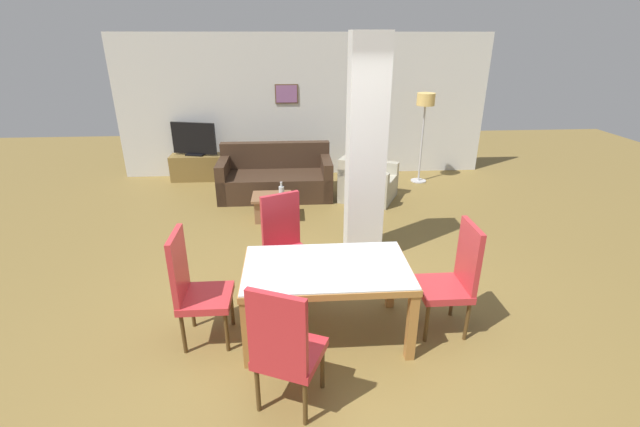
# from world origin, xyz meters

# --- Properties ---
(ground_plane) EXTENTS (18.00, 18.00, 0.00)m
(ground_plane) POSITION_xyz_m (0.00, 0.00, 0.00)
(ground_plane) COLOR olive
(back_wall) EXTENTS (7.20, 0.09, 2.70)m
(back_wall) POSITION_xyz_m (-0.00, 5.16, 1.35)
(back_wall) COLOR silver
(back_wall) RESTS_ON ground_plane
(divider_pillar) EXTENTS (0.44, 0.37, 2.70)m
(divider_pillar) POSITION_xyz_m (0.59, 1.56, 1.35)
(divider_pillar) COLOR silver
(divider_pillar) RESTS_ON ground_plane
(dining_table) EXTENTS (1.51, 0.89, 0.73)m
(dining_table) POSITION_xyz_m (0.00, 0.00, 0.58)
(dining_table) COLOR #A77237
(dining_table) RESTS_ON ground_plane
(dining_chair_far_left) EXTENTS (0.61, 0.61, 1.10)m
(dining_chair_far_left) POSITION_xyz_m (-0.38, 0.82, 0.58)
(dining_chair_far_left) COLOR #BB2835
(dining_chair_far_left) RESTS_ON ground_plane
(dining_chair_head_right) EXTENTS (0.46, 0.46, 1.10)m
(dining_chair_head_right) POSITION_xyz_m (1.19, 0.00, 0.58)
(dining_chair_head_right) COLOR #B92F35
(dining_chair_head_right) RESTS_ON ground_plane
(dining_chair_near_left) EXTENTS (0.60, 0.60, 1.10)m
(dining_chair_near_left) POSITION_xyz_m (-0.37, -0.87, 0.58)
(dining_chair_near_left) COLOR #B8282F
(dining_chair_near_left) RESTS_ON ground_plane
(dining_chair_head_left) EXTENTS (0.46, 0.46, 1.10)m
(dining_chair_head_left) POSITION_xyz_m (-1.19, 0.00, 0.58)
(dining_chair_head_left) COLOR #C23036
(dining_chair_head_left) RESTS_ON ground_plane
(sofa) EXTENTS (1.94, 0.93, 0.88)m
(sofa) POSITION_xyz_m (-0.57, 3.87, 0.30)
(sofa) COLOR #3B291C
(sofa) RESTS_ON ground_plane
(armchair) EXTENTS (1.13, 1.12, 0.76)m
(armchair) POSITION_xyz_m (1.00, 3.60, 0.27)
(armchair) COLOR #ADA892
(armchair) RESTS_ON ground_plane
(coffee_table) EXTENTS (0.60, 0.48, 0.38)m
(coffee_table) POSITION_xyz_m (-0.60, 2.80, 0.20)
(coffee_table) COLOR brown
(coffee_table) RESTS_ON ground_plane
(bottle) EXTENTS (0.08, 0.08, 0.24)m
(bottle) POSITION_xyz_m (-0.45, 2.73, 0.48)
(bottle) COLOR #B2B7BC
(bottle) RESTS_ON coffee_table
(tv_stand) EXTENTS (0.98, 0.40, 0.49)m
(tv_stand) POSITION_xyz_m (-2.14, 4.88, 0.25)
(tv_stand) COLOR olive
(tv_stand) RESTS_ON ground_plane
(tv_screen) EXTENTS (0.86, 0.28, 0.63)m
(tv_screen) POSITION_xyz_m (-2.14, 4.88, 0.80)
(tv_screen) COLOR black
(tv_screen) RESTS_ON tv_stand
(floor_lamp) EXTENTS (0.33, 0.33, 1.68)m
(floor_lamp) POSITION_xyz_m (2.18, 4.46, 1.41)
(floor_lamp) COLOR #B7B7BC
(floor_lamp) RESTS_ON ground_plane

